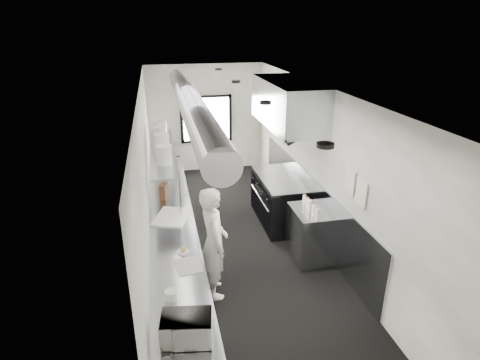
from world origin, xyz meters
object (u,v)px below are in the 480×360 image
plate_stack_c (160,135)px  prep_counter (174,243)px  knife_block (164,191)px  exhaust_hood (287,104)px  plate_stack_a (164,155)px  pass_shelf (163,151)px  line_cook (214,243)px  microwave (186,328)px  range (280,199)px  squeeze_bottle_b (314,210)px  squeeze_bottle_e (304,199)px  plate_stack_b (162,143)px  squeeze_bottle_c (309,205)px  squeeze_bottle_d (307,202)px  deli_tub_a (170,316)px  cutting_board (172,217)px  plate_stack_d (160,131)px  far_work_table (165,166)px  deli_tub_b (171,295)px  squeeze_bottle_a (317,214)px  bottle_station (312,234)px  small_plate (183,252)px

plate_stack_c → prep_counter: bearing=-87.6°
knife_block → exhaust_hood: bearing=25.9°
knife_block → plate_stack_c: (0.01, 1.02, 0.72)m
plate_stack_a → pass_shelf: bearing=90.5°
line_cook → microwave: size_ratio=3.76×
range → knife_block: 2.37m
line_cook → plate_stack_c: bearing=9.9°
plate_stack_a → squeeze_bottle_b: 2.61m
pass_shelf → squeeze_bottle_e: (2.28, -1.44, -0.55)m
plate_stack_b → plate_stack_c: (-0.02, 0.50, 0.01)m
microwave → squeeze_bottle_e: (2.21, 2.66, -0.05)m
squeeze_bottle_c → squeeze_bottle_d: size_ratio=1.14×
knife_block → squeeze_bottle_c: 2.53m
range → pass_shelf: bearing=172.3°
pass_shelf → knife_block: bearing=-94.0°
squeeze_bottle_d → squeeze_bottle_e: size_ratio=1.01×
prep_counter → squeeze_bottle_e: bearing=1.6°
squeeze_bottle_d → squeeze_bottle_e: (-0.01, 0.12, -0.00)m
deli_tub_a → squeeze_bottle_d: squeeze_bottle_d is taller
deli_tub_a → cutting_board: size_ratio=0.19×
cutting_board → plate_stack_c: (-0.09, 1.82, 0.84)m
pass_shelf → squeeze_bottle_b: bearing=-39.7°
pass_shelf → squeeze_bottle_d: size_ratio=18.35×
microwave → cutting_board: microwave is taller
knife_block → plate_stack_d: (0.03, 1.26, 0.74)m
far_work_table → plate_stack_b: (-0.06, -2.36, 1.29)m
microwave → exhaust_hood: bearing=68.3°
line_cook → plate_stack_a: size_ratio=5.48×
range → deli_tub_a: deli_tub_a is taller
cutting_board → squeeze_bottle_b: 2.25m
squeeze_bottle_b → microwave: bearing=-134.7°
pass_shelf → deli_tub_a: (-0.08, -3.80, -0.59)m
exhaust_hood → deli_tub_b: 4.19m
squeeze_bottle_a → line_cook: bearing=-171.0°
range → plate_stack_b: size_ratio=4.66×
far_work_table → line_cook: (0.55, -4.49, 0.40)m
deli_tub_b → squeeze_bottle_b: bearing=34.1°
knife_block → plate_stack_b: (0.03, 0.52, 0.72)m
prep_counter → plate_stack_d: plate_stack_d is taller
pass_shelf → deli_tub_b: bearing=-91.0°
cutting_board → squeeze_bottle_e: 2.23m
knife_block → squeeze_bottle_c: (2.31, -1.01, -0.03)m
bottle_station → plate_stack_a: 2.81m
small_plate → plate_stack_c: plate_stack_c is taller
plate_stack_a → plate_stack_b: size_ratio=0.90×
squeeze_bottle_e → squeeze_bottle_c: bearing=-92.1°
squeeze_bottle_b → plate_stack_b: bearing=142.9°
exhaust_hood → plate_stack_a: size_ratio=7.09×
plate_stack_b → squeeze_bottle_c: bearing=-33.9°
squeeze_bottle_b → squeeze_bottle_c: (0.00, 0.19, 0.00)m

